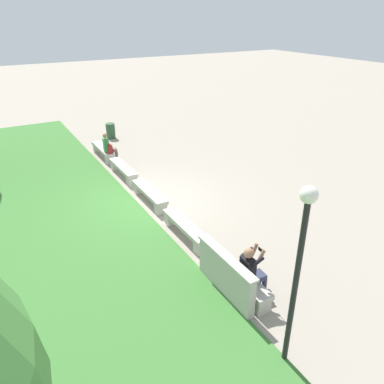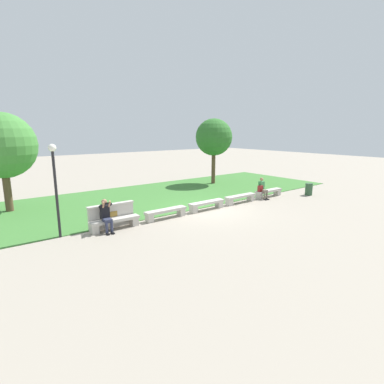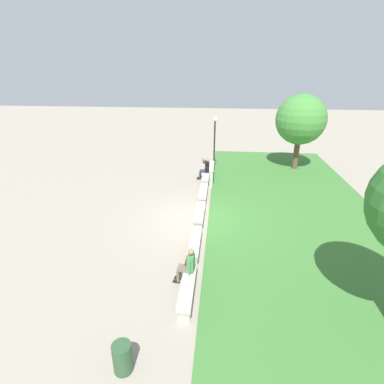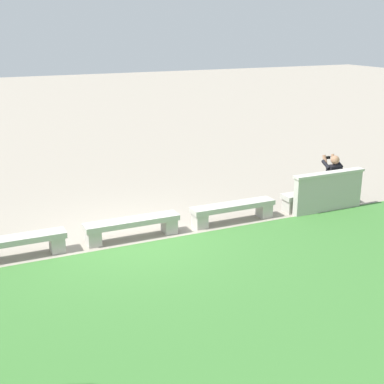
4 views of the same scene
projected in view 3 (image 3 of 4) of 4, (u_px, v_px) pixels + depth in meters
name	position (u px, v px, depth m)	size (l,w,h in m)	color
ground_plane	(200.00, 220.00, 13.51)	(80.00, 80.00, 0.00)	gray
grass_strip	(299.00, 224.00, 13.10)	(23.97, 8.00, 0.03)	#3D7533
bench_main	(206.00, 177.00, 17.93)	(2.08, 0.40, 0.45)	#B7B2A8
bench_near	(203.00, 192.00, 15.66)	(2.08, 0.40, 0.45)	#B7B2A8
bench_mid	(200.00, 214.00, 13.39)	(2.08, 0.40, 0.45)	#B7B2A8
bench_far	(195.00, 244.00, 11.12)	(2.08, 0.40, 0.45)	#B7B2A8
bench_end	(187.00, 289.00, 8.85)	(2.08, 0.40, 0.45)	#B7B2A8
backrest_wall_with_plaque	(212.00, 173.00, 17.82)	(1.99, 0.24, 1.01)	#B7B2A8
person_photographer	(205.00, 168.00, 18.14)	(0.49, 0.74, 1.32)	black
person_distant	(188.00, 265.00, 9.33)	(0.48, 0.70, 1.26)	black
backpack	(189.00, 263.00, 9.49)	(0.28, 0.24, 0.43)	maroon
tree_behind_wall	(301.00, 120.00, 19.06)	(3.17, 3.17, 4.87)	brown
trash_bin	(122.00, 358.00, 6.67)	(0.44, 0.44, 0.75)	#2D5133
lamp_post	(215.00, 136.00, 19.00)	(0.28, 0.28, 3.52)	black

